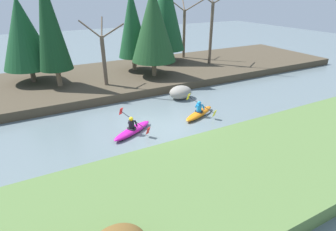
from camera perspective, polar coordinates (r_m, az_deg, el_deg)
The scene contains 14 objects.
ground_plane at distance 14.99m, azimuth -2.36°, elevation -2.34°, with size 90.00×90.00×0.00m, color slate.
riverbank_near at distance 10.65m, azimuth 11.56°, elevation -13.65°, with size 44.00×6.01×0.70m.
riverbank_far at distance 22.95m, azimuth -12.33°, elevation 7.90°, with size 44.00×9.55×0.60m.
conifer_tree_left at distance 22.49m, azimuth -28.95°, elevation 15.42°, with size 3.68×3.68×6.19m.
conifer_tree_mid_left at distance 20.41m, azimuth -24.55°, elevation 18.07°, with size 2.32×2.32×7.82m.
conifer_tree_centre at distance 23.42m, azimuth -7.81°, elevation 19.22°, with size 2.61×2.61×6.75m.
conifer_tree_mid_right at distance 21.50m, azimuth -3.25°, elevation 19.16°, with size 3.57×3.57×6.89m.
conifer_tree_right at distance 26.34m, azimuth -0.54°, elevation 22.03°, with size 3.67×3.67×8.49m.
bare_tree_upstream at distance 19.94m, azimuth -13.85°, elevation 12.71°, with size 2.65×2.62×4.73m.
bare_tree_mid_upstream at distance 28.31m, azimuth 3.52°, elevation 18.46°, with size 3.49×3.45×6.33m.
bare_tree_mid_downstream at distance 25.89m, azimuth 9.42°, elevation 18.68°, with size 4.07×4.02×7.42m.
kayaker_lead at distance 16.32m, azimuth 7.02°, elevation 0.67°, with size 2.71×1.96×1.20m.
kayaker_middle at distance 14.29m, azimuth -7.69°, elevation -3.04°, with size 2.67×1.93×1.20m.
boulder_midstream at distance 18.76m, azimuth 2.75°, elevation 5.07°, with size 1.66×1.30×0.94m.
Camera 1 is at (-5.57, -12.05, 6.96)m, focal length 28.00 mm.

